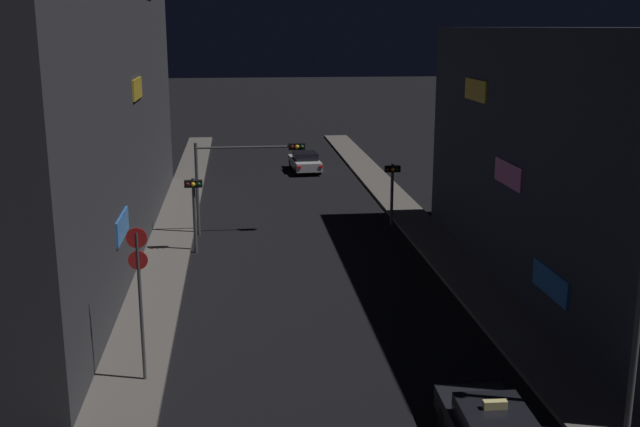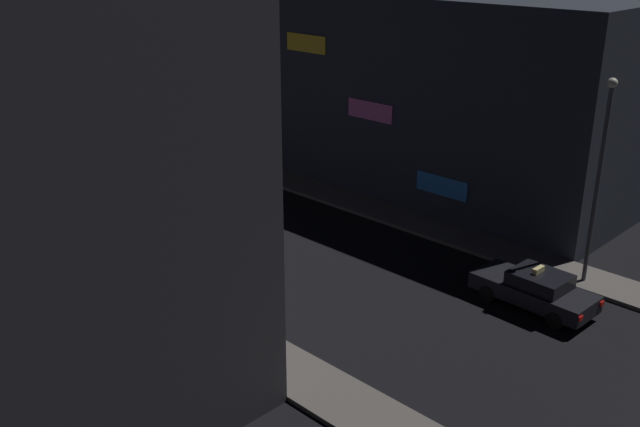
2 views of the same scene
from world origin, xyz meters
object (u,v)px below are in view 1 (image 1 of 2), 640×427
(sign_pole_left, at_px, (140,290))
(traffic_light_right_kerb, at_px, (392,181))
(traffic_light_overhead, at_px, (243,166))
(traffic_light_left_kerb, at_px, (194,199))
(far_car, at_px, (305,161))

(sign_pole_left, bearing_deg, traffic_light_right_kerb, 57.94)
(traffic_light_overhead, bearing_deg, traffic_light_left_kerb, -126.44)
(far_car, bearing_deg, sign_pole_left, -103.16)
(traffic_light_overhead, xyz_separation_m, sign_pole_left, (-3.08, -16.22, -0.56))
(traffic_light_overhead, relative_size, traffic_light_right_kerb, 1.68)
(traffic_light_left_kerb, xyz_separation_m, sign_pole_left, (-0.83, -13.17, 0.38))
(far_car, relative_size, traffic_light_left_kerb, 1.31)
(traffic_light_overhead, xyz_separation_m, traffic_light_right_kerb, (7.69, 0.97, -1.11))
(traffic_light_right_kerb, bearing_deg, far_car, 101.55)
(far_car, xyz_separation_m, traffic_light_left_kerb, (-6.79, -19.42, 1.77))
(traffic_light_right_kerb, bearing_deg, traffic_light_overhead, -172.80)
(sign_pole_left, bearing_deg, traffic_light_left_kerb, 86.39)
(traffic_light_left_kerb, xyz_separation_m, traffic_light_right_kerb, (9.94, 4.02, -0.18))
(traffic_light_right_kerb, relative_size, sign_pole_left, 0.71)
(traffic_light_overhead, height_order, traffic_light_right_kerb, traffic_light_overhead)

